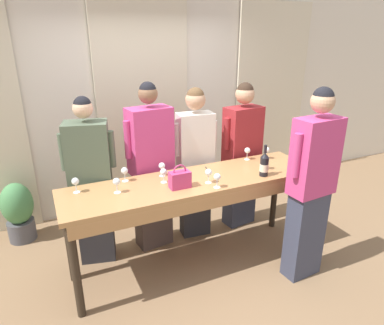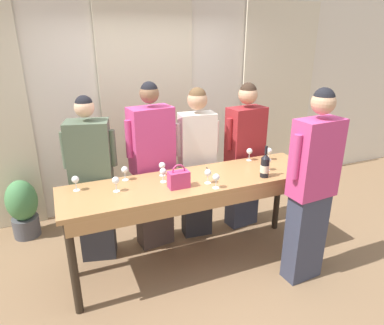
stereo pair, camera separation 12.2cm
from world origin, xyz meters
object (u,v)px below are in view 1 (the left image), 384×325
object	(u,v)px
wine_glass_by_bottle	(247,151)
guest_striped_shirt	(242,155)
wine_bottle	(264,165)
wine_glass_back_mid	(266,160)
wine_glass_near_host	(217,177)
wine_glass_back_left	(296,163)
guest_olive_jacket	(91,183)
guest_pink_top	(151,168)
wine_glass_center_left	(117,182)
wine_glass_front_mid	(164,173)
host_pouring	(311,186)
tasting_bar	(196,191)
handbag	(180,179)
guest_cream_sweater	(195,162)
wine_glass_back_right	(162,166)
wine_glass_front_left	(75,182)
wine_glass_center_right	(267,150)
wine_glass_front_right	(209,173)
potted_plant	(18,211)
wine_glass_center_mid	(125,171)

from	to	relation	value
wine_glass_by_bottle	guest_striped_shirt	distance (m)	0.32
wine_bottle	wine_glass_back_mid	world-z (taller)	wine_bottle
wine_glass_back_mid	wine_glass_near_host	size ratio (longest dim) A/B	1.00
wine_glass_back_left	guest_olive_jacket	size ratio (longest dim) A/B	0.08
guest_pink_top	wine_glass_center_left	bearing A→B (deg)	-133.85
wine_glass_front_mid	host_pouring	bearing A→B (deg)	-28.74
tasting_bar	handbag	world-z (taller)	handbag
guest_cream_sweater	guest_striped_shirt	xyz separation A→B (m)	(0.61, -0.00, -0.01)
wine_glass_back_right	guest_striped_shirt	distance (m)	1.17
wine_glass_front_left	wine_glass_center_right	size ratio (longest dim) A/B	1.00
guest_striped_shirt	wine_glass_back_left	bearing A→B (deg)	-80.55
wine_glass_center_right	wine_glass_back_left	distance (m)	0.45
wine_glass_front_mid	wine_glass_by_bottle	bearing A→B (deg)	10.49
wine_glass_center_right	wine_glass_front_right	bearing A→B (deg)	-160.72
wine_glass_center_right	potted_plant	size ratio (longest dim) A/B	0.20
wine_bottle	wine_glass_near_host	bearing A→B (deg)	-174.40
wine_glass_back_right	potted_plant	world-z (taller)	wine_glass_back_right
wine_glass_back_left	guest_striped_shirt	xyz separation A→B (m)	(-0.13, 0.79, -0.15)
wine_glass_center_left	wine_glass_back_mid	bearing A→B (deg)	-3.51
wine_glass_back_left	wine_glass_back_right	xyz separation A→B (m)	(-1.25, 0.48, 0.00)
wine_glass_center_mid	guest_cream_sweater	bearing A→B (deg)	17.77
wine_glass_near_host	wine_glass_by_bottle	xyz separation A→B (m)	(0.66, 0.51, -0.00)
wine_glass_by_bottle	guest_striped_shirt	size ratio (longest dim) A/B	0.08
guest_olive_jacket	guest_pink_top	xyz separation A→B (m)	(0.63, -0.00, 0.05)
wine_glass_center_right	wine_glass_near_host	bearing A→B (deg)	-153.19
wine_glass_by_bottle	host_pouring	distance (m)	0.86
wine_glass_center_left	wine_glass_center_right	xyz separation A→B (m)	(1.70, 0.16, 0.00)
guest_olive_jacket	wine_glass_front_mid	bearing A→B (deg)	-37.43
wine_glass_by_bottle	wine_glass_back_right	bearing A→B (deg)	-177.61
guest_pink_top	tasting_bar	bearing A→B (deg)	-63.79
wine_glass_center_mid	wine_glass_back_left	world-z (taller)	same
wine_glass_center_left	host_pouring	world-z (taller)	host_pouring
wine_glass_center_left	wine_glass_back_left	world-z (taller)	same
handbag	wine_glass_by_bottle	world-z (taller)	handbag
wine_glass_front_right	wine_glass_back_left	bearing A→B (deg)	-8.88
tasting_bar	wine_glass_back_right	distance (m)	0.41
wine_bottle	wine_glass_front_mid	xyz separation A→B (m)	(-0.95, 0.26, -0.01)
wine_glass_back_mid	guest_striped_shirt	xyz separation A→B (m)	(0.09, 0.59, -0.15)
wine_glass_center_right	wine_glass_back_mid	world-z (taller)	same
wine_glass_back_left	wine_glass_back_mid	xyz separation A→B (m)	(-0.22, 0.20, 0.00)
wine_glass_front_mid	handbag	bearing A→B (deg)	-61.03
wine_glass_front_left	guest_cream_sweater	distance (m)	1.36
wine_glass_center_left	wine_glass_back_right	xyz separation A→B (m)	(0.49, 0.19, 0.00)
guest_pink_top	wine_glass_near_host	bearing A→B (deg)	-64.40
wine_glass_by_bottle	wine_glass_front_mid	bearing A→B (deg)	-169.51
wine_glass_back_right	wine_glass_by_bottle	xyz separation A→B (m)	(1.01, 0.04, -0.00)
wine_bottle	guest_olive_jacket	bearing A→B (deg)	155.15
host_pouring	handbag	bearing A→B (deg)	156.15
potted_plant	wine_glass_center_left	bearing A→B (deg)	-53.63
tasting_bar	wine_glass_center_left	distance (m)	0.77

